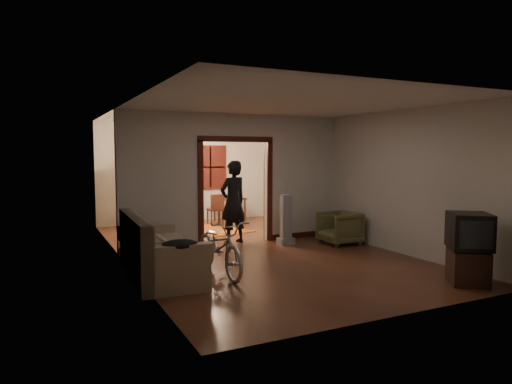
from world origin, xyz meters
TOP-DOWN VIEW (x-y plane):
  - floor at (0.00, 0.00)m, footprint 5.00×8.50m
  - ceiling at (0.00, 0.00)m, footprint 5.00×8.50m
  - wall_back at (0.00, 4.25)m, footprint 5.00×0.02m
  - wall_left at (-2.50, 0.00)m, footprint 0.02×8.50m
  - wall_right at (2.50, 0.00)m, footprint 0.02×8.50m
  - partition_wall at (0.00, 0.75)m, footprint 5.00×0.14m
  - door_casing at (0.00, 0.75)m, footprint 1.74×0.20m
  - far_window at (0.70, 4.21)m, footprint 0.98×0.06m
  - chandelier at (0.00, 2.50)m, footprint 0.24×0.24m
  - light_switch at (1.05, 0.68)m, footprint 0.08×0.01m
  - sofa at (-2.15, -1.27)m, footprint 1.06×2.21m
  - rolled_paper at (-2.05, -0.97)m, footprint 0.10×0.77m
  - jacket at (-2.10, -2.18)m, footprint 0.53×0.39m
  - bicycle at (-1.25, -1.54)m, footprint 0.64×1.75m
  - armchair at (1.97, -0.36)m, footprint 0.77×0.75m
  - tv_stand at (1.91, -3.67)m, footprint 0.75×0.76m
  - crt_tv at (1.91, -3.67)m, footprint 0.82×0.83m
  - vacuum at (0.93, 0.15)m, footprint 0.40×0.36m
  - person at (-0.05, 0.74)m, footprint 0.75×0.59m
  - oriental_rug at (0.14, 2.56)m, footprint 1.78×2.12m
  - locker at (-1.28, 3.77)m, footprint 0.95×0.66m
  - globe at (-1.28, 3.77)m, footprint 0.25×0.25m
  - desk at (1.13, 3.79)m, footprint 0.94×0.60m
  - desk_chair at (0.47, 3.23)m, footprint 0.41×0.41m

SIDE VIEW (x-z plane):
  - floor at x=0.00m, z-range -0.01..0.01m
  - oriental_rug at x=0.14m, z-range 0.00..0.01m
  - tv_stand at x=1.91m, z-range 0.00..0.51m
  - desk at x=1.13m, z-range 0.00..0.65m
  - armchair at x=1.97m, z-range 0.00..0.70m
  - desk_chair at x=0.47m, z-range 0.00..0.86m
  - bicycle at x=-1.25m, z-range 0.00..0.91m
  - sofa at x=-2.15m, z-range 0.00..1.00m
  - rolled_paper at x=-2.05m, z-range 0.48..0.58m
  - vacuum at x=0.93m, z-range 0.00..1.08m
  - jacket at x=-2.10m, z-range 0.60..0.76m
  - crt_tv at x=1.91m, z-range 0.54..1.07m
  - locker at x=-1.28m, z-range 0.00..1.72m
  - person at x=-0.05m, z-range 0.00..1.80m
  - door_casing at x=0.00m, z-range -0.06..2.26m
  - light_switch at x=1.05m, z-range 1.19..1.31m
  - wall_back at x=0.00m, z-range 0.00..2.80m
  - wall_left at x=-2.50m, z-range 0.00..2.80m
  - wall_right at x=2.50m, z-range 0.00..2.80m
  - partition_wall at x=0.00m, z-range 0.00..2.80m
  - far_window at x=0.70m, z-range 0.91..2.19m
  - globe at x=-1.28m, z-range 1.81..2.07m
  - chandelier at x=0.00m, z-range 2.23..2.47m
  - ceiling at x=0.00m, z-range 2.79..2.80m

